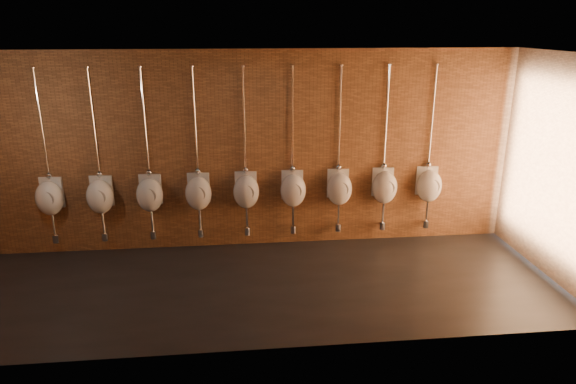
% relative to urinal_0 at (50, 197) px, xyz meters
% --- Properties ---
extents(ground, '(8.50, 8.50, 0.00)m').
position_rel_urinal_0_xyz_m(ground, '(3.20, -1.35, -0.99)').
color(ground, black).
rests_on(ground, ground).
extents(room_shell, '(8.54, 3.04, 3.22)m').
position_rel_urinal_0_xyz_m(room_shell, '(3.20, -1.35, 1.02)').
color(room_shell, black).
rests_on(room_shell, ground).
extents(urinal_0, '(0.46, 0.41, 2.72)m').
position_rel_urinal_0_xyz_m(urinal_0, '(0.00, 0.00, 0.00)').
color(urinal_0, white).
rests_on(urinal_0, ground).
extents(urinal_1, '(0.46, 0.41, 2.72)m').
position_rel_urinal_0_xyz_m(urinal_1, '(0.76, 0.00, 0.00)').
color(urinal_1, white).
rests_on(urinal_1, ground).
extents(urinal_2, '(0.46, 0.41, 2.72)m').
position_rel_urinal_0_xyz_m(urinal_2, '(1.52, 0.00, 0.00)').
color(urinal_2, white).
rests_on(urinal_2, ground).
extents(urinal_3, '(0.46, 0.41, 2.72)m').
position_rel_urinal_0_xyz_m(urinal_3, '(2.29, 0.00, 0.00)').
color(urinal_3, white).
rests_on(urinal_3, ground).
extents(urinal_4, '(0.46, 0.41, 2.72)m').
position_rel_urinal_0_xyz_m(urinal_4, '(3.05, 0.00, 0.00)').
color(urinal_4, white).
rests_on(urinal_4, ground).
extents(urinal_5, '(0.46, 0.41, 2.72)m').
position_rel_urinal_0_xyz_m(urinal_5, '(3.81, 0.00, 0.00)').
color(urinal_5, white).
rests_on(urinal_5, ground).
extents(urinal_6, '(0.46, 0.41, 2.72)m').
position_rel_urinal_0_xyz_m(urinal_6, '(4.57, 0.00, 0.00)').
color(urinal_6, white).
rests_on(urinal_6, ground).
extents(urinal_7, '(0.46, 0.41, 2.72)m').
position_rel_urinal_0_xyz_m(urinal_7, '(5.34, 0.00, 0.00)').
color(urinal_7, white).
rests_on(urinal_7, ground).
extents(urinal_8, '(0.46, 0.41, 2.72)m').
position_rel_urinal_0_xyz_m(urinal_8, '(6.10, 0.00, 0.00)').
color(urinal_8, white).
rests_on(urinal_8, ground).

